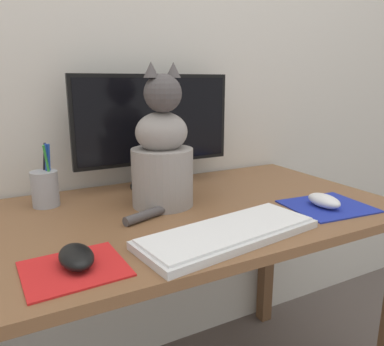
{
  "coord_description": "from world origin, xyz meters",
  "views": [
    {
      "loc": [
        -0.42,
        -0.9,
        1.08
      ],
      "look_at": [
        0.01,
        -0.08,
        0.85
      ],
      "focal_mm": 35.0,
      "sensor_mm": 36.0,
      "label": 1
    }
  ],
  "objects_px": {
    "computer_mouse_right": "(324,201)",
    "cat": "(162,155)",
    "pen_cup": "(45,188)",
    "computer_mouse_left": "(76,257)",
    "keyboard": "(229,233)",
    "monitor": "(154,126)"
  },
  "relations": [
    {
      "from": "monitor",
      "to": "keyboard",
      "type": "xyz_separation_m",
      "value": [
        -0.01,
        -0.47,
        -0.19
      ]
    },
    {
      "from": "computer_mouse_left",
      "to": "pen_cup",
      "type": "bearing_deg",
      "value": 90.4
    },
    {
      "from": "cat",
      "to": "keyboard",
      "type": "bearing_deg",
      "value": -82.13
    },
    {
      "from": "keyboard",
      "to": "computer_mouse_right",
      "type": "distance_m",
      "value": 0.35
    },
    {
      "from": "cat",
      "to": "computer_mouse_left",
      "type": "bearing_deg",
      "value": -138.63
    },
    {
      "from": "computer_mouse_left",
      "to": "computer_mouse_right",
      "type": "relative_size",
      "value": 1.05
    },
    {
      "from": "cat",
      "to": "pen_cup",
      "type": "xyz_separation_m",
      "value": [
        -0.3,
        0.15,
        -0.09
      ]
    },
    {
      "from": "computer_mouse_left",
      "to": "monitor",
      "type": "bearing_deg",
      "value": 51.93
    },
    {
      "from": "computer_mouse_right",
      "to": "pen_cup",
      "type": "relative_size",
      "value": 0.58
    },
    {
      "from": "monitor",
      "to": "cat",
      "type": "relative_size",
      "value": 1.34
    },
    {
      "from": "keyboard",
      "to": "pen_cup",
      "type": "bearing_deg",
      "value": 119.96
    },
    {
      "from": "computer_mouse_right",
      "to": "cat",
      "type": "bearing_deg",
      "value": 148.52
    },
    {
      "from": "cat",
      "to": "pen_cup",
      "type": "distance_m",
      "value": 0.35
    },
    {
      "from": "keyboard",
      "to": "computer_mouse_left",
      "type": "distance_m",
      "value": 0.34
    },
    {
      "from": "monitor",
      "to": "computer_mouse_right",
      "type": "height_order",
      "value": "monitor"
    },
    {
      "from": "computer_mouse_right",
      "to": "monitor",
      "type": "bearing_deg",
      "value": 128.39
    },
    {
      "from": "computer_mouse_right",
      "to": "cat",
      "type": "xyz_separation_m",
      "value": [
        -0.39,
        0.24,
        0.13
      ]
    },
    {
      "from": "monitor",
      "to": "pen_cup",
      "type": "relative_size",
      "value": 2.95
    },
    {
      "from": "computer_mouse_left",
      "to": "computer_mouse_right",
      "type": "distance_m",
      "value": 0.69
    },
    {
      "from": "cat",
      "to": "pen_cup",
      "type": "bearing_deg",
      "value": 153.44
    },
    {
      "from": "pen_cup",
      "to": "computer_mouse_left",
      "type": "bearing_deg",
      "value": -89.6
    },
    {
      "from": "cat",
      "to": "pen_cup",
      "type": "relative_size",
      "value": 2.21
    }
  ]
}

